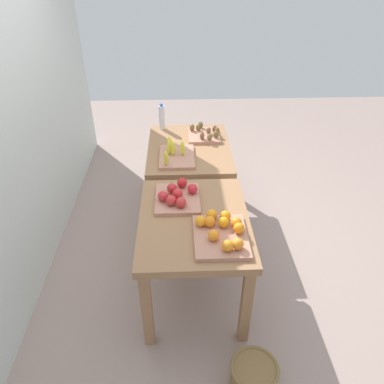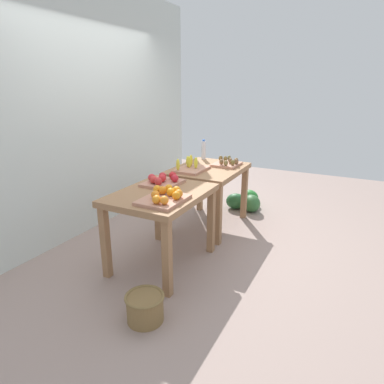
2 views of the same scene
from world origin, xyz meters
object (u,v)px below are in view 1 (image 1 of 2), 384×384
(orange_bin, at_px, (221,232))
(display_table_left, at_px, (194,230))
(apple_bin, at_px, (177,196))
(banana_crate, at_px, (176,155))
(display_table_right, at_px, (189,157))
(watermelon_pile, at_px, (207,163))
(wicker_basket, at_px, (253,376))
(kiwi_bin, at_px, (205,134))
(water_bottle, at_px, (162,117))

(orange_bin, bearing_deg, display_table_left, 40.09)
(apple_bin, bearing_deg, banana_crate, 1.02)
(display_table_right, height_order, banana_crate, banana_crate)
(watermelon_pile, relative_size, wicker_basket, 1.96)
(display_table_left, distance_m, apple_bin, 0.30)
(display_table_left, height_order, orange_bin, orange_bin)
(watermelon_pile, bearing_deg, apple_bin, 167.67)
(banana_crate, distance_m, kiwi_bin, 0.54)
(display_table_left, relative_size, water_bottle, 3.76)
(watermelon_pile, bearing_deg, kiwi_bin, 171.53)
(orange_bin, height_order, water_bottle, water_bottle)
(orange_bin, xyz_separation_m, apple_bin, (0.43, 0.29, 0.00))
(banana_crate, height_order, watermelon_pile, banana_crate)
(display_table_left, distance_m, orange_bin, 0.31)
(apple_bin, relative_size, banana_crate, 0.91)
(apple_bin, xyz_separation_m, wicker_basket, (-1.04, -0.47, -0.70))
(watermelon_pile, bearing_deg, orange_bin, 177.82)
(water_bottle, bearing_deg, orange_bin, -165.73)
(apple_bin, distance_m, wicker_basket, 1.34)
(orange_bin, bearing_deg, watermelon_pile, -2.18)
(display_table_right, relative_size, orange_bin, 2.36)
(display_table_left, height_order, display_table_right, same)
(display_table_right, relative_size, apple_bin, 2.60)
(display_table_left, distance_m, wicker_basket, 1.05)
(watermelon_pile, bearing_deg, water_bottle, 126.16)
(display_table_right, xyz_separation_m, banana_crate, (-0.23, 0.13, 0.15))
(water_bottle, bearing_deg, kiwi_bin, -115.82)
(display_table_right, xyz_separation_m, watermelon_pile, (0.82, -0.26, -0.54))
(orange_bin, xyz_separation_m, watermelon_pile, (2.15, -0.08, -0.70))
(banana_crate, xyz_separation_m, wicker_basket, (-1.71, -0.48, -0.70))
(banana_crate, distance_m, wicker_basket, 1.91)
(kiwi_bin, bearing_deg, wicker_basket, -175.18)
(display_table_left, height_order, apple_bin, apple_bin)
(display_table_right, bearing_deg, water_bottle, 32.21)
(kiwi_bin, relative_size, water_bottle, 1.36)
(banana_crate, bearing_deg, display_table_right, -29.47)
(display_table_right, height_order, watermelon_pile, display_table_right)
(orange_bin, bearing_deg, banana_crate, 15.54)
(apple_bin, xyz_separation_m, water_bottle, (1.33, 0.15, 0.09))
(display_table_right, bearing_deg, orange_bin, -172.48)
(display_table_left, distance_m, kiwi_bin, 1.36)
(apple_bin, bearing_deg, wicker_basket, -155.84)
(kiwi_bin, height_order, watermelon_pile, kiwi_bin)
(kiwi_bin, bearing_deg, water_bottle, 64.18)
(kiwi_bin, height_order, wicker_basket, kiwi_bin)
(orange_bin, distance_m, apple_bin, 0.52)
(water_bottle, xyz_separation_m, wicker_basket, (-2.37, -0.62, -0.79))
(display_table_right, distance_m, watermelon_pile, 1.02)
(apple_bin, bearing_deg, display_table_left, -152.04)
(wicker_basket, bearing_deg, banana_crate, 15.67)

